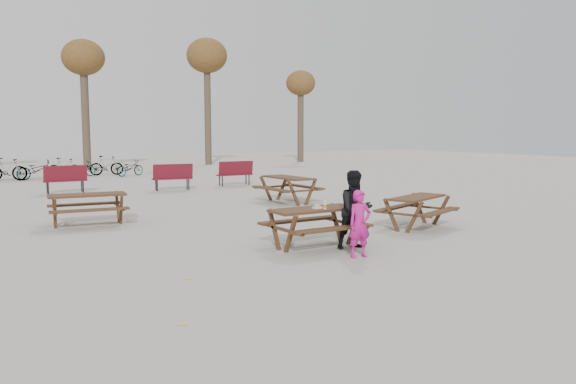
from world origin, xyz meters
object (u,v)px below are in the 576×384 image
picnic_table_north (88,210)px  picnic_table_east (417,212)px  main_picnic_table (315,218)px  soda_bottle (325,205)px  adult (356,210)px  food_tray (317,208)px  picnic_table_far (288,190)px  child (360,224)px

picnic_table_north → picnic_table_east: bearing=-27.5°
main_picnic_table → soda_bottle: (0.09, -0.22, 0.26)m
main_picnic_table → soda_bottle: 0.35m
adult → main_picnic_table: bearing=142.7°
food_tray → picnic_table_east: bearing=10.1°
soda_bottle → picnic_table_north: (-3.33, 5.22, -0.46)m
food_tray → soda_bottle: soda_bottle is taller
food_tray → picnic_table_north: (-3.26, 5.06, -0.41)m
food_tray → soda_bottle: bearing=-64.0°
main_picnic_table → adult: (0.59, -0.54, 0.18)m
food_tray → picnic_table_east: food_tray is taller
main_picnic_table → picnic_table_north: size_ratio=1.01×
food_tray → main_picnic_table: bearing=103.1°
picnic_table_east → picnic_table_far: (-0.17, 5.52, 0.04)m
picnic_table_north → main_picnic_table: bearing=-50.1°
soda_bottle → adult: 0.60m
main_picnic_table → picnic_table_far: picnic_table_far is taller
food_tray → child: size_ratio=0.15×
soda_bottle → picnic_table_north: soda_bottle is taller
adult → picnic_table_east: size_ratio=0.88×
child → picnic_table_far: size_ratio=0.64×
child → picnic_table_east: (3.13, 1.71, -0.24)m
food_tray → adult: 0.75m
soda_bottle → child: size_ratio=0.14×
main_picnic_table → picnic_table_east: 3.34m
food_tray → picnic_table_north: food_tray is taller
soda_bottle → picnic_table_far: 6.98m
soda_bottle → picnic_table_north: 6.21m
main_picnic_table → adult: bearing=-42.4°
picnic_table_north → picnic_table_far: picnic_table_far is taller
child → picnic_table_north: child is taller
child → picnic_table_far: child is taller
food_tray → soda_bottle: (0.08, -0.15, 0.05)m
main_picnic_table → picnic_table_north: (-3.24, 5.00, -0.20)m
adult → picnic_table_east: (2.70, 1.06, -0.39)m
picnic_table_far → main_picnic_table: bearing=150.8°
food_tray → soda_bottle: 0.18m
main_picnic_table → child: size_ratio=1.46×
picnic_table_far → picnic_table_east: bearing=179.9°
soda_bottle → picnic_table_north: bearing=122.6°
main_picnic_table → picnic_table_far: 6.81m
soda_bottle → picnic_table_north: size_ratio=0.10×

